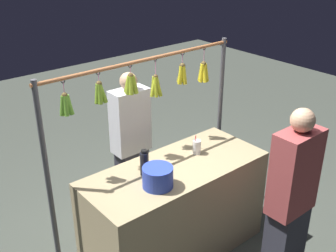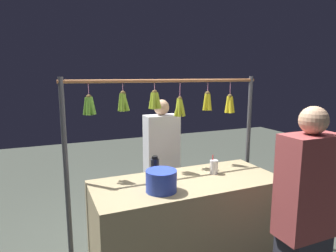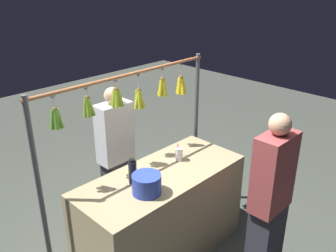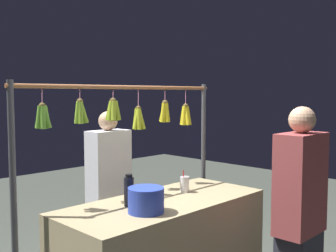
{
  "view_description": "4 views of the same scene",
  "coord_description": "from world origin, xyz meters",
  "views": [
    {
      "loc": [
        2.04,
        2.35,
        2.78
      ],
      "look_at": [
        0.09,
        0.0,
        1.34
      ],
      "focal_mm": 44.63,
      "sensor_mm": 36.0,
      "label": 1
    },
    {
      "loc": [
        1.13,
        2.19,
        1.83
      ],
      "look_at": [
        0.19,
        0.0,
        1.42
      ],
      "focal_mm": 31.37,
      "sensor_mm": 36.0,
      "label": 2
    },
    {
      "loc": [
        2.04,
        2.09,
        2.66
      ],
      "look_at": [
        -0.09,
        0.0,
        1.37
      ],
      "focal_mm": 39.2,
      "sensor_mm": 36.0,
      "label": 3
    },
    {
      "loc": [
        2.14,
        2.15,
        1.73
      ],
      "look_at": [
        -0.05,
        0.0,
        1.48
      ],
      "focal_mm": 43.71,
      "sensor_mm": 36.0,
      "label": 4
    }
  ],
  "objects": [
    {
      "name": "water_bottle",
      "position": [
        0.28,
        -0.07,
        1.03
      ],
      "size": [
        0.07,
        0.07,
        0.23
      ],
      "color": "black",
      "rests_on": "market_counter"
    },
    {
      "name": "vendor_person",
      "position": [
        -0.06,
        -0.76,
        0.78
      ],
      "size": [
        0.37,
        0.2,
        1.57
      ],
      "color": "#2D2D38",
      "rests_on": "ground"
    },
    {
      "name": "drink_cup",
      "position": [
        -0.31,
        -0.07,
        0.98
      ],
      "size": [
        0.08,
        0.08,
        0.18
      ],
      "color": "silver",
      "rests_on": "market_counter"
    },
    {
      "name": "blue_bucket",
      "position": [
        0.3,
        0.13,
        1.0
      ],
      "size": [
        0.25,
        0.25,
        0.17
      ],
      "primitive_type": "cylinder",
      "color": "#2B42B5",
      "rests_on": "market_counter"
    },
    {
      "name": "customer_person",
      "position": [
        -0.42,
        0.89,
        0.81
      ],
      "size": [
        0.39,
        0.21,
        1.64
      ],
      "color": "#2D2D38",
      "rests_on": "ground"
    },
    {
      "name": "display_rack",
      "position": [
        0.0,
        -0.42,
        1.33
      ],
      "size": [
        2.01,
        0.13,
        1.82
      ],
      "color": "#4C4C51",
      "rests_on": "ground"
    }
  ]
}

